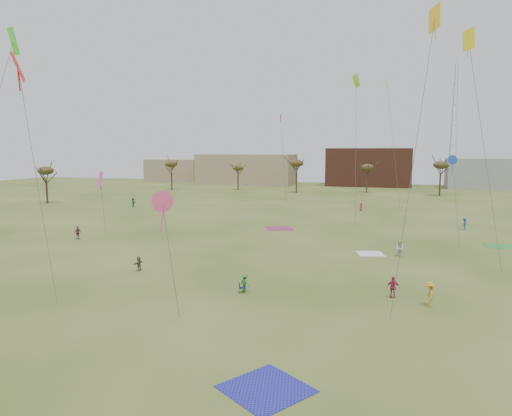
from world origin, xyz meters
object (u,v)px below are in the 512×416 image
(spectator_fore_a, at_px, (393,287))
(radio_tower, at_px, (453,125))
(flyer_near_center, at_px, (245,283))
(camp_chair_center, at_px, (242,290))

(spectator_fore_a, bearing_deg, radio_tower, -99.96)
(radio_tower, bearing_deg, flyer_near_center, -102.69)
(flyer_near_center, bearing_deg, radio_tower, -73.34)
(flyer_near_center, height_order, camp_chair_center, flyer_near_center)
(camp_chair_center, bearing_deg, radio_tower, -40.95)
(camp_chair_center, relative_size, radio_tower, 0.02)
(flyer_near_center, height_order, radio_tower, radio_tower)
(camp_chair_center, xyz_separation_m, radio_tower, (27.88, 123.71, 18.95))
(camp_chair_center, bearing_deg, flyer_near_center, -43.58)
(flyer_near_center, relative_size, camp_chair_center, 1.66)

